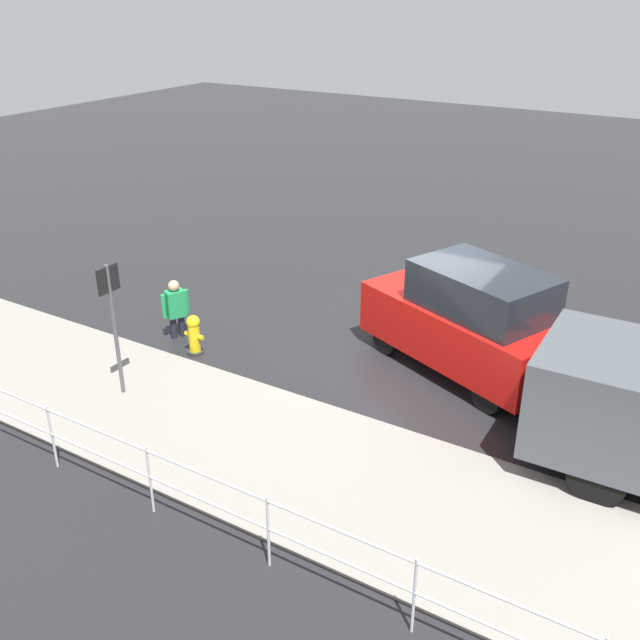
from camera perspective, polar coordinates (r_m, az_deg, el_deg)
ground_plane at (r=14.02m, az=7.53°, el=-2.44°), size 60.00×60.00×0.00m
kerb_strip at (r=10.84m, az=-1.82°, el=-11.28°), size 24.00×3.20×0.04m
moving_hatchback at (r=13.04m, az=11.85°, el=0.03°), size 4.25×3.07×2.06m
fire_hydrant at (r=13.83m, az=-10.03°, el=-1.17°), size 0.42×0.31×0.80m
pedestrian at (r=14.44m, az=-11.48°, el=1.13°), size 0.37×0.52×1.22m
metal_railing at (r=9.28m, az=-9.17°, el=-13.45°), size 9.59×0.04×1.05m
sign_post at (r=12.25m, az=-16.27°, el=0.65°), size 0.07×0.44×2.40m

